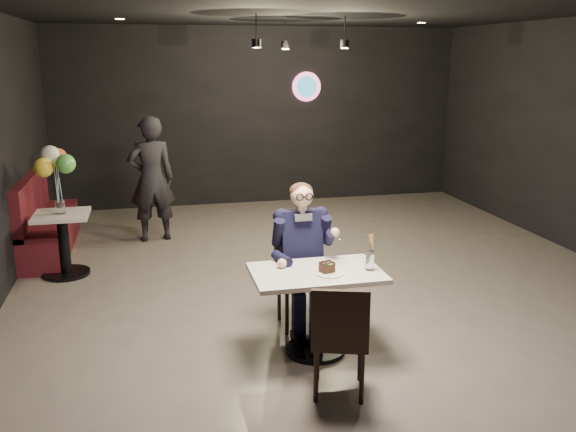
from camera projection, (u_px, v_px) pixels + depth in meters
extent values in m
plane|color=#6E655C|center=(338.00, 294.00, 6.63)|extent=(9.00, 9.00, 0.00)
cube|color=black|center=(295.00, 26.00, 7.78)|extent=(1.40, 1.20, 0.36)
cube|color=silver|center=(316.00, 312.00, 5.25)|extent=(1.10, 0.70, 0.75)
cube|color=black|center=(300.00, 280.00, 5.75)|extent=(0.42, 0.46, 0.92)
cube|color=black|center=(339.00, 336.00, 4.61)|extent=(0.54, 0.56, 0.92)
cube|color=black|center=(301.00, 254.00, 5.68)|extent=(0.60, 0.80, 1.44)
cylinder|color=white|center=(330.00, 274.00, 5.07)|extent=(0.24, 0.24, 0.01)
cube|color=black|center=(327.00, 267.00, 5.09)|extent=(0.13, 0.12, 0.08)
ellipsoid|color=#318A2D|center=(330.00, 264.00, 5.05)|extent=(0.06, 0.04, 0.01)
cylinder|color=silver|center=(370.00, 261.00, 5.16)|extent=(0.07, 0.07, 0.16)
cone|color=tan|center=(372.00, 242.00, 5.12)|extent=(0.08, 0.08, 0.14)
cube|color=#420E0F|center=(48.00, 214.00, 7.97)|extent=(0.51, 2.04, 1.02)
cube|color=silver|center=(64.00, 244.00, 7.13)|extent=(0.62, 0.62, 0.77)
cylinder|color=silver|center=(60.00, 207.00, 7.01)|extent=(0.11, 0.11, 0.16)
cube|color=yellow|center=(57.00, 172.00, 6.91)|extent=(0.40, 0.40, 0.66)
imported|color=black|center=(152.00, 179.00, 8.39)|extent=(0.69, 0.51, 1.74)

